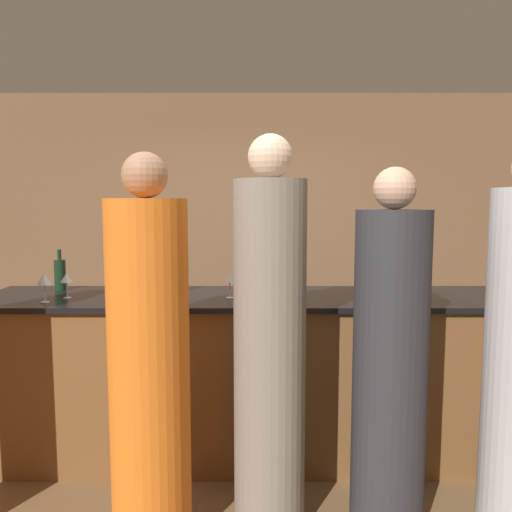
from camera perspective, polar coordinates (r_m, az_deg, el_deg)
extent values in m
plane|color=brown|center=(3.61, -0.37, -21.49)|extent=(14.00, 14.00, 0.00)
cube|color=brown|center=(5.30, -0.25, 3.10)|extent=(8.00, 0.06, 2.80)
cube|color=brown|center=(3.40, -0.37, -13.74)|extent=(3.49, 0.72, 1.04)
cube|color=black|center=(3.26, -0.38, -4.86)|extent=(3.55, 0.78, 0.04)
cylinder|color=#4C6B93|center=(4.11, 0.45, -6.31)|extent=(0.31, 0.31, 1.58)
sphere|color=beige|center=(4.01, 0.46, 6.31)|extent=(0.21, 0.21, 0.21)
cylinder|color=gray|center=(2.57, 1.53, -11.53)|extent=(0.36, 0.36, 1.79)
sphere|color=beige|center=(2.46, 1.60, 11.31)|extent=(0.22, 0.22, 0.22)
cylinder|color=orange|center=(2.53, -12.13, -13.12)|extent=(0.39, 0.39, 1.69)
sphere|color=#A37556|center=(2.39, -12.64, 9.01)|extent=(0.22, 0.22, 0.22)
cylinder|color=#2D2D33|center=(2.65, 14.97, -12.88)|extent=(0.37, 0.37, 1.64)
sphere|color=tan|center=(2.51, 15.54, 7.48)|extent=(0.21, 0.21, 0.21)
cylinder|color=black|center=(3.71, -21.53, -2.04)|extent=(0.08, 0.08, 0.21)
cylinder|color=black|center=(3.69, -21.61, 0.15)|extent=(0.03, 0.03, 0.07)
cylinder|color=black|center=(3.38, -9.57, -2.45)|extent=(0.07, 0.07, 0.21)
cylinder|color=black|center=(3.36, -9.62, -0.09)|extent=(0.03, 0.03, 0.07)
cylinder|color=silver|center=(3.30, 17.65, -4.66)|extent=(0.05, 0.05, 0.00)
cylinder|color=silver|center=(3.30, 17.67, -3.88)|extent=(0.01, 0.01, 0.09)
cone|color=silver|center=(3.28, 17.71, -2.59)|extent=(0.08, 0.08, 0.06)
cylinder|color=silver|center=(3.18, -3.05, -4.79)|extent=(0.05, 0.05, 0.00)
cylinder|color=silver|center=(3.17, -3.05, -3.88)|extent=(0.01, 0.01, 0.10)
cone|color=silver|center=(3.16, -3.06, -2.47)|extent=(0.06, 0.06, 0.06)
cylinder|color=silver|center=(3.30, -23.00, -4.88)|extent=(0.05, 0.05, 0.00)
cylinder|color=silver|center=(3.29, -23.04, -3.93)|extent=(0.01, 0.01, 0.10)
cone|color=silver|center=(3.27, -23.10, -2.41)|extent=(0.08, 0.08, 0.07)
cylinder|color=silver|center=(3.39, -20.81, -4.50)|extent=(0.05, 0.05, 0.00)
cylinder|color=silver|center=(3.38, -20.84, -3.63)|extent=(0.01, 0.01, 0.10)
cone|color=silver|center=(3.37, -20.89, -2.34)|extent=(0.08, 0.08, 0.06)
cylinder|color=silver|center=(3.26, 15.07, -4.73)|extent=(0.05, 0.05, 0.00)
cylinder|color=silver|center=(3.25, 15.09, -3.99)|extent=(0.01, 0.01, 0.08)
cone|color=silver|center=(3.24, 15.13, -2.67)|extent=(0.06, 0.06, 0.07)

